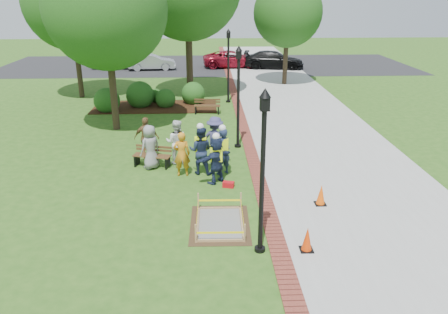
{
  "coord_description": "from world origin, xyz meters",
  "views": [
    {
      "loc": [
        -0.08,
        -12.62,
        6.31
      ],
      "look_at": [
        0.5,
        1.2,
        1.0
      ],
      "focal_mm": 35.0,
      "sensor_mm": 36.0,
      "label": 1
    }
  ],
  "objects_px": {
    "cone_front": "(307,240)",
    "hivis_worker_b": "(222,150)",
    "wet_concrete_pad": "(220,217)",
    "hivis_worker_a": "(216,158)",
    "lamp_near": "(263,162)",
    "hivis_worker_c": "(201,149)",
    "bench_near": "(152,160)"
  },
  "relations": [
    {
      "from": "lamp_near",
      "to": "hivis_worker_c",
      "type": "relative_size",
      "value": 2.22
    },
    {
      "from": "hivis_worker_c",
      "to": "bench_near",
      "type": "bearing_deg",
      "value": 157.94
    },
    {
      "from": "lamp_near",
      "to": "hivis_worker_a",
      "type": "bearing_deg",
      "value": 103.12
    },
    {
      "from": "lamp_near",
      "to": "hivis_worker_c",
      "type": "xyz_separation_m",
      "value": [
        -1.55,
        5.18,
        -1.53
      ]
    },
    {
      "from": "cone_front",
      "to": "hivis_worker_b",
      "type": "distance_m",
      "value": 5.55
    },
    {
      "from": "hivis_worker_a",
      "to": "hivis_worker_b",
      "type": "distance_m",
      "value": 0.79
    },
    {
      "from": "wet_concrete_pad",
      "to": "hivis_worker_b",
      "type": "xyz_separation_m",
      "value": [
        0.22,
        3.71,
        0.7
      ]
    },
    {
      "from": "hivis_worker_c",
      "to": "lamp_near",
      "type": "bearing_deg",
      "value": -73.29
    },
    {
      "from": "bench_near",
      "to": "lamp_near",
      "type": "xyz_separation_m",
      "value": [
        3.41,
        -5.93,
        2.23
      ]
    },
    {
      "from": "hivis_worker_a",
      "to": "hivis_worker_b",
      "type": "relative_size",
      "value": 0.97
    },
    {
      "from": "wet_concrete_pad",
      "to": "hivis_worker_a",
      "type": "distance_m",
      "value": 3.04
    },
    {
      "from": "cone_front",
      "to": "lamp_near",
      "type": "distance_m",
      "value": 2.47
    },
    {
      "from": "bench_near",
      "to": "cone_front",
      "type": "distance_m",
      "value": 7.56
    },
    {
      "from": "cone_front",
      "to": "hivis_worker_a",
      "type": "relative_size",
      "value": 0.37
    },
    {
      "from": "hivis_worker_a",
      "to": "hivis_worker_c",
      "type": "relative_size",
      "value": 0.95
    },
    {
      "from": "hivis_worker_c",
      "to": "wet_concrete_pad",
      "type": "bearing_deg",
      "value": -81.49
    },
    {
      "from": "wet_concrete_pad",
      "to": "hivis_worker_a",
      "type": "bearing_deg",
      "value": 90.52
    },
    {
      "from": "wet_concrete_pad",
      "to": "hivis_worker_a",
      "type": "xyz_separation_m",
      "value": [
        -0.03,
        2.96,
        0.67
      ]
    },
    {
      "from": "cone_front",
      "to": "hivis_worker_b",
      "type": "height_order",
      "value": "hivis_worker_b"
    },
    {
      "from": "hivis_worker_b",
      "to": "hivis_worker_c",
      "type": "relative_size",
      "value": 0.98
    },
    {
      "from": "hivis_worker_b",
      "to": "hivis_worker_c",
      "type": "bearing_deg",
      "value": 174.14
    },
    {
      "from": "cone_front",
      "to": "hivis_worker_c",
      "type": "distance_m",
      "value": 5.94
    },
    {
      "from": "bench_near",
      "to": "cone_front",
      "type": "xyz_separation_m",
      "value": [
        4.62,
        -5.98,
        0.08
      ]
    },
    {
      "from": "cone_front",
      "to": "hivis_worker_b",
      "type": "xyz_separation_m",
      "value": [
        -1.97,
        5.15,
        0.61
      ]
    },
    {
      "from": "bench_near",
      "to": "hivis_worker_c",
      "type": "distance_m",
      "value": 2.13
    },
    {
      "from": "lamp_near",
      "to": "hivis_worker_a",
      "type": "height_order",
      "value": "lamp_near"
    },
    {
      "from": "wet_concrete_pad",
      "to": "lamp_near",
      "type": "height_order",
      "value": "lamp_near"
    },
    {
      "from": "bench_near",
      "to": "hivis_worker_a",
      "type": "bearing_deg",
      "value": -33.37
    },
    {
      "from": "bench_near",
      "to": "lamp_near",
      "type": "distance_m",
      "value": 7.2
    },
    {
      "from": "cone_front",
      "to": "lamp_near",
      "type": "xyz_separation_m",
      "value": [
        -1.2,
        0.05,
        2.15
      ]
    },
    {
      "from": "wet_concrete_pad",
      "to": "cone_front",
      "type": "bearing_deg",
      "value": -33.28
    },
    {
      "from": "lamp_near",
      "to": "hivis_worker_a",
      "type": "xyz_separation_m",
      "value": [
        -1.01,
        4.35,
        -1.58
      ]
    }
  ]
}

